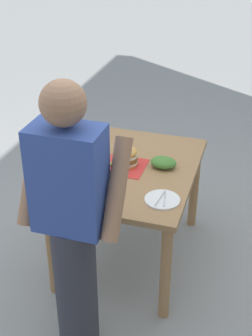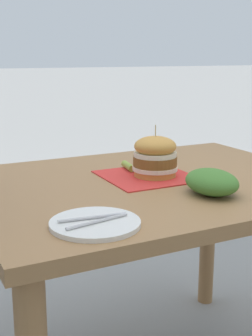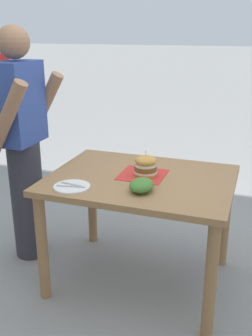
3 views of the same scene
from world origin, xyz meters
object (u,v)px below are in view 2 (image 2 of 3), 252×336
Objects in this scene: pickle_spear at (128,166)px; side_plate_with_forks at (95,223)px; side_salad at (212,182)px; sandwich at (155,156)px; patio_table at (153,214)px.

pickle_spear is 0.39× the size of side_plate_with_forks.
pickle_spear is at bearing 13.71° from side_salad.
sandwich reaches higher than side_plate_with_forks.
side_plate_with_forks reaches higher than patio_table.
side_plate_with_forks is 0.42m from side_salad.
sandwich is at bearing 11.08° from side_salad.
sandwich is at bearing -46.97° from side_plate_with_forks.
pickle_spear is at bearing -35.16° from side_plate_with_forks.
patio_table is at bearing -173.01° from pickle_spear.
sandwich reaches higher than pickle_spear.
side_salad is at bearing -77.78° from side_plate_with_forks.
pickle_spear reaches higher than patio_table.
pickle_spear is 0.48× the size of side_salad.
pickle_spear is (0.15, 0.02, 0.13)m from patio_table.
patio_table is 6.83× the size of sandwich.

